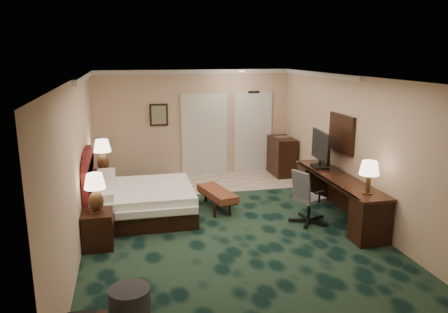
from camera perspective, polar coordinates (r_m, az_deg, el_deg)
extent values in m
cube|color=black|center=(8.03, 0.50, -9.39)|extent=(5.00, 7.50, 0.00)
cube|color=white|center=(7.41, 0.55, 10.23)|extent=(5.00, 7.50, 0.00)
cube|color=beige|center=(11.22, -3.89, 4.36)|extent=(5.00, 0.00, 2.70)
cube|color=beige|center=(4.23, 12.50, -11.54)|extent=(5.00, 0.00, 2.70)
cube|color=beige|center=(7.46, -18.52, -0.96)|extent=(0.00, 7.50, 2.70)
cube|color=beige|center=(8.52, 17.11, 0.88)|extent=(0.00, 7.50, 2.70)
cube|color=beige|center=(10.88, 1.62, -3.16)|extent=(3.20, 1.70, 0.01)
cube|color=silver|center=(11.58, 3.77, 3.14)|extent=(1.02, 0.06, 2.18)
cube|color=silver|center=(11.28, -2.58, 2.87)|extent=(1.20, 0.06, 2.10)
cube|color=#58685E|center=(11.05, -8.51, 5.41)|extent=(0.45, 0.06, 0.55)
cube|color=white|center=(8.98, 15.10, 2.93)|extent=(0.05, 0.95, 0.75)
cube|color=white|center=(8.61, -10.47, -5.90)|extent=(1.89, 1.75, 0.60)
cube|color=black|center=(7.51, -16.12, -9.14)|extent=(0.48, 0.55, 0.60)
cube|color=black|center=(9.96, -15.37, -3.50)|extent=(0.47, 0.54, 0.59)
cube|color=brown|center=(8.96, -0.91, -5.58)|extent=(0.67, 1.22, 0.39)
cylinder|color=#28292D|center=(5.66, -12.20, -18.10)|extent=(0.56, 0.56, 0.36)
cube|color=black|center=(8.68, 14.59, -5.20)|extent=(0.61, 2.81, 0.81)
cube|color=black|center=(9.07, 12.51, 0.87)|extent=(0.19, 0.98, 0.76)
cube|color=black|center=(11.41, 7.55, 0.03)|extent=(0.52, 0.93, 0.98)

